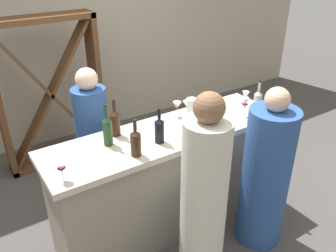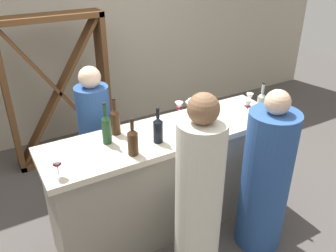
# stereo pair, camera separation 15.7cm
# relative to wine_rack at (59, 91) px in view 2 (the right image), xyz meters

# --- Properties ---
(ground_plane) EXTENTS (12.00, 12.00, 0.00)m
(ground_plane) POSITION_rel_wine_rack_xyz_m (0.49, -1.65, -0.85)
(ground_plane) COLOR #4C4744
(back_wall) EXTENTS (8.00, 0.10, 2.80)m
(back_wall) POSITION_rel_wine_rack_xyz_m (0.49, 0.55, 0.55)
(back_wall) COLOR #B2A893
(back_wall) RESTS_ON ground
(bar_counter) EXTENTS (2.09, 0.60, 0.98)m
(bar_counter) POSITION_rel_wine_rack_xyz_m (0.49, -1.65, -0.36)
(bar_counter) COLOR gray
(bar_counter) RESTS_ON ground
(wine_rack) EXTENTS (1.15, 0.28, 1.70)m
(wine_rack) POSITION_rel_wine_rack_xyz_m (0.00, 0.00, 0.00)
(wine_rack) COLOR brown
(wine_rack) RESTS_ON ground
(wine_bottle_leftmost_olive_green) EXTENTS (0.07, 0.07, 0.34)m
(wine_bottle_leftmost_olive_green) POSITION_rel_wine_rack_xyz_m (-0.01, -1.57, 0.26)
(wine_bottle_leftmost_olive_green) COLOR #193D1E
(wine_bottle_leftmost_olive_green) RESTS_ON bar_counter
(wine_bottle_second_left_amber_brown) EXTENTS (0.08, 0.08, 0.29)m
(wine_bottle_second_left_amber_brown) POSITION_rel_wine_rack_xyz_m (0.10, -1.82, 0.24)
(wine_bottle_second_left_amber_brown) COLOR #331E0F
(wine_bottle_second_left_amber_brown) RESTS_ON bar_counter
(wine_bottle_center_amber_brown) EXTENTS (0.08, 0.08, 0.31)m
(wine_bottle_center_amber_brown) POSITION_rel_wine_rack_xyz_m (0.11, -1.47, 0.25)
(wine_bottle_center_amber_brown) COLOR #331E0F
(wine_bottle_center_amber_brown) RESTS_ON bar_counter
(wine_bottle_second_right_near_black) EXTENTS (0.08, 0.08, 0.29)m
(wine_bottle_second_right_near_black) POSITION_rel_wine_rack_xyz_m (0.34, -1.76, 0.24)
(wine_bottle_second_right_near_black) COLOR black
(wine_bottle_second_right_near_black) RESTS_ON bar_counter
(wine_bottle_rightmost_clear_pale) EXTENTS (0.07, 0.07, 0.32)m
(wine_bottle_rightmost_clear_pale) POSITION_rel_wine_rack_xyz_m (1.34, -1.81, 0.25)
(wine_bottle_rightmost_clear_pale) COLOR #B7C6B2
(wine_bottle_rightmost_clear_pale) RESTS_ON bar_counter
(wine_glass_near_left) EXTENTS (0.07, 0.07, 0.13)m
(wine_glass_near_left) POSITION_rel_wine_rack_xyz_m (-0.45, -1.83, 0.22)
(wine_glass_near_left) COLOR white
(wine_glass_near_left) RESTS_ON bar_counter
(wine_glass_near_center) EXTENTS (0.07, 0.07, 0.18)m
(wine_glass_near_center) POSITION_rel_wine_rack_xyz_m (1.21, -1.78, 0.25)
(wine_glass_near_center) COLOR white
(wine_glass_near_center) RESTS_ON bar_counter
(wine_glass_near_right) EXTENTS (0.06, 0.06, 0.16)m
(wine_glass_near_right) POSITION_rel_wine_rack_xyz_m (1.36, -1.64, 0.24)
(wine_glass_near_right) COLOR white
(wine_glass_near_right) RESTS_ON bar_counter
(wine_glass_far_left) EXTENTS (0.08, 0.08, 0.13)m
(wine_glass_far_left) POSITION_rel_wine_rack_xyz_m (0.81, -1.48, 0.22)
(wine_glass_far_left) COLOR white
(wine_glass_far_left) RESTS_ON bar_counter
(wine_glass_far_center) EXTENTS (0.07, 0.07, 0.14)m
(wine_glass_far_center) POSITION_rel_wine_rack_xyz_m (0.71, -1.46, 0.23)
(wine_glass_far_center) COLOR white
(wine_glass_far_center) RESTS_ON bar_counter
(water_pitcher) EXTENTS (0.10, 0.10, 0.21)m
(water_pitcher) POSITION_rel_wine_rack_xyz_m (0.77, -1.60, 0.23)
(water_pitcher) COLOR silver
(water_pitcher) RESTS_ON bar_counter
(person_left_guest) EXTENTS (0.42, 0.42, 1.57)m
(person_left_guest) POSITION_rel_wine_rack_xyz_m (0.38, -2.28, -0.12)
(person_left_guest) COLOR beige
(person_left_guest) RESTS_ON ground
(person_center_guest) EXTENTS (0.48, 0.48, 1.43)m
(person_center_guest) POSITION_rel_wine_rack_xyz_m (1.07, -2.23, -0.20)
(person_center_guest) COLOR #284C8C
(person_center_guest) RESTS_ON ground
(person_right_guest) EXTENTS (0.38, 0.38, 1.43)m
(person_right_guest) POSITION_rel_wine_rack_xyz_m (0.06, -1.05, -0.18)
(person_right_guest) COLOR #284C8C
(person_right_guest) RESTS_ON ground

